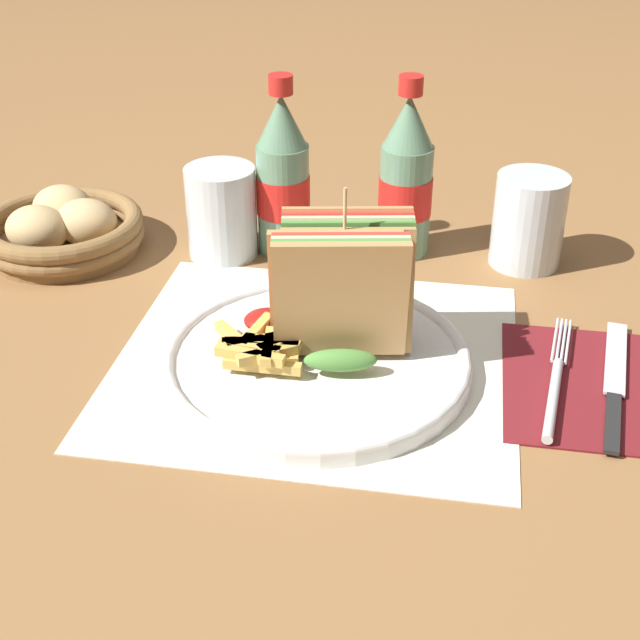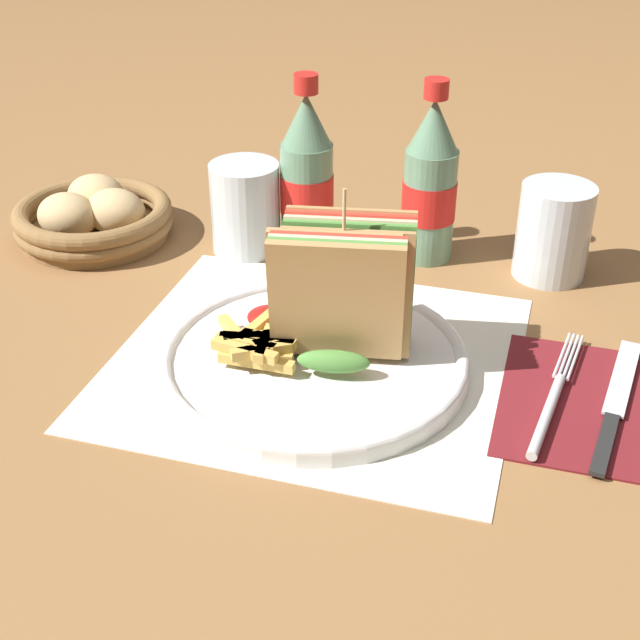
{
  "view_description": "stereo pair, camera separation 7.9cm",
  "coord_description": "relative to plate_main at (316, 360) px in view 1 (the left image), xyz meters",
  "views": [
    {
      "loc": [
        0.1,
        -0.66,
        0.45
      ],
      "look_at": [
        -0.01,
        0.01,
        0.04
      ],
      "focal_mm": 50.0,
      "sensor_mm": 36.0,
      "label": 1
    },
    {
      "loc": [
        0.18,
        -0.65,
        0.45
      ],
      "look_at": [
        -0.01,
        0.01,
        0.04
      ],
      "focal_mm": 50.0,
      "sensor_mm": 36.0,
      "label": 2
    }
  ],
  "objects": [
    {
      "name": "plate_main",
      "position": [
        0.0,
        0.0,
        0.0
      ],
      "size": [
        0.28,
        0.28,
        0.02
      ],
      "color": "white",
      "rests_on": "ground_plane"
    },
    {
      "name": "napkin",
      "position": [
        0.24,
        0.02,
        -0.01
      ],
      "size": [
        0.14,
        0.18,
        0.0
      ],
      "color": "maroon",
      "rests_on": "ground_plane"
    },
    {
      "name": "knife",
      "position": [
        0.26,
        0.01,
        -0.0
      ],
      "size": [
        0.04,
        0.2,
        0.0
      ],
      "rotation": [
        0.0,
        0.0,
        -0.13
      ],
      "color": "black",
      "rests_on": "napkin"
    },
    {
      "name": "bread_basket",
      "position": [
        -0.32,
        0.19,
        0.02
      ],
      "size": [
        0.18,
        0.18,
        0.06
      ],
      "color": "olive",
      "rests_on": "ground_plane"
    },
    {
      "name": "ground_plane",
      "position": [
        0.01,
        0.01,
        -0.01
      ],
      "size": [
        4.0,
        4.0,
        0.0
      ],
      "primitive_type": "plane",
      "color": "olive"
    },
    {
      "name": "placemat",
      "position": [
        -0.0,
        0.01,
        -0.01
      ],
      "size": [
        0.36,
        0.33,
        0.0
      ],
      "color": "silver",
      "rests_on": "ground_plane"
    },
    {
      "name": "glass_near",
      "position": [
        0.19,
        0.24,
        0.03
      ],
      "size": [
        0.08,
        0.08,
        0.1
      ],
      "color": "silver",
      "rests_on": "ground_plane"
    },
    {
      "name": "fork",
      "position": [
        0.21,
        -0.0,
        -0.0
      ],
      "size": [
        0.04,
        0.19,
        0.01
      ],
      "rotation": [
        0.0,
        0.0,
        -0.13
      ],
      "color": "silver",
      "rests_on": "napkin"
    },
    {
      "name": "fries_pile",
      "position": [
        -0.04,
        -0.02,
        0.02
      ],
      "size": [
        0.11,
        0.08,
        0.02
      ],
      "color": "gold",
      "rests_on": "plate_main"
    },
    {
      "name": "club_sandwich",
      "position": [
        0.02,
        0.02,
        0.06
      ],
      "size": [
        0.12,
        0.11,
        0.15
      ],
      "color": "tan",
      "rests_on": "plate_main"
    },
    {
      "name": "ketchup_blob",
      "position": [
        -0.05,
        0.03,
        0.02
      ],
      "size": [
        0.05,
        0.04,
        0.02
      ],
      "color": "maroon",
      "rests_on": "plate_main"
    },
    {
      "name": "glass_far",
      "position": [
        -0.14,
        0.21,
        0.03
      ],
      "size": [
        0.08,
        0.08,
        0.1
      ],
      "color": "silver",
      "rests_on": "ground_plane"
    },
    {
      "name": "coke_bottle_near",
      "position": [
        -0.08,
        0.23,
        0.07
      ],
      "size": [
        0.06,
        0.06,
        0.2
      ],
      "color": "slate",
      "rests_on": "ground_plane"
    },
    {
      "name": "coke_bottle_far",
      "position": [
        0.05,
        0.25,
        0.07
      ],
      "size": [
        0.06,
        0.06,
        0.2
      ],
      "color": "slate",
      "rests_on": "ground_plane"
    }
  ]
}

